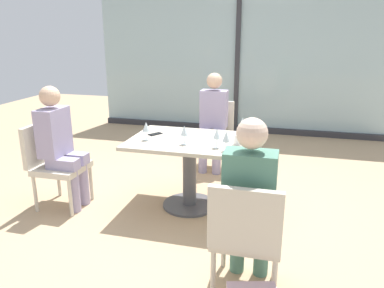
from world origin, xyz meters
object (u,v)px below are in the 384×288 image
(wine_glass_1, at_px, (243,122))
(dining_table_main, at_px, (189,157))
(chair_near_window, at_px, (214,131))
(wine_glass_0, at_px, (184,131))
(wine_glass_4, at_px, (146,127))
(coffee_cup, at_px, (238,140))
(wine_glass_3, at_px, (217,134))
(wine_glass_2, at_px, (226,137))
(person_front_right, at_px, (250,197))
(person_near_window, at_px, (213,117))
(cell_phone_on_table, at_px, (155,134))
(chair_front_right, at_px, (247,232))
(chair_side_end, at_px, (53,160))
(person_side_end, at_px, (60,142))

(wine_glass_1, bearing_deg, dining_table_main, -147.85)
(dining_table_main, height_order, chair_near_window, chair_near_window)
(wine_glass_0, relative_size, wine_glass_4, 1.00)
(wine_glass_0, height_order, coffee_cup, wine_glass_0)
(wine_glass_0, xyz_separation_m, wine_glass_4, (-0.40, 0.05, 0.00))
(wine_glass_3, bearing_deg, wine_glass_2, -37.33)
(chair_near_window, xyz_separation_m, person_front_right, (0.73, -2.40, 0.20))
(wine_glass_2, bearing_deg, wine_glass_4, 169.58)
(person_front_right, distance_m, wine_glass_1, 1.48)
(wine_glass_4, xyz_separation_m, coffee_cup, (0.90, 0.09, -0.09))
(wine_glass_3, distance_m, coffee_cup, 0.25)
(wine_glass_4, bearing_deg, coffee_cup, 5.71)
(person_near_window, distance_m, wine_glass_1, 0.98)
(person_front_right, relative_size, coffee_cup, 14.00)
(person_front_right, height_order, coffee_cup, person_front_right)
(person_near_window, bearing_deg, cell_phone_on_table, -110.27)
(coffee_cup, bearing_deg, person_front_right, -77.50)
(wine_glass_0, distance_m, wine_glass_3, 0.32)
(chair_near_window, relative_size, cell_phone_on_table, 6.04)
(wine_glass_4, bearing_deg, chair_front_right, -44.43)
(chair_side_end, bearing_deg, wine_glass_2, 1.32)
(person_near_window, height_order, wine_glass_1, person_near_window)
(wine_glass_0, xyz_separation_m, wine_glass_2, (0.42, -0.10, 0.00))
(wine_glass_4, bearing_deg, chair_near_window, 73.79)
(chair_side_end, xyz_separation_m, chair_near_window, (1.37, 1.58, 0.00))
(chair_front_right, bearing_deg, coffee_cup, 101.40)
(wine_glass_1, relative_size, coffee_cup, 2.06)
(person_front_right, distance_m, person_near_window, 2.40)
(cell_phone_on_table, bearing_deg, person_near_window, 102.29)
(chair_side_end, distance_m, wine_glass_3, 1.73)
(person_front_right, bearing_deg, chair_side_end, 158.82)
(wine_glass_3, bearing_deg, person_front_right, -66.00)
(person_near_window, distance_m, wine_glass_0, 1.34)
(person_front_right, xyz_separation_m, person_near_window, (-0.73, 2.29, 0.00))
(person_front_right, xyz_separation_m, cell_phone_on_table, (-1.13, 1.22, 0.03))
(person_front_right, relative_size, wine_glass_3, 6.81)
(chair_side_end, relative_size, wine_glass_2, 4.70)
(dining_table_main, relative_size, person_front_right, 0.94)
(chair_side_end, bearing_deg, wine_glass_0, 6.12)
(chair_near_window, bearing_deg, cell_phone_on_table, -108.52)
(dining_table_main, height_order, person_front_right, person_front_right)
(person_side_end, height_order, coffee_cup, person_side_end)
(chair_near_window, relative_size, wine_glass_0, 4.70)
(dining_table_main, distance_m, wine_glass_1, 0.66)
(dining_table_main, bearing_deg, wine_glass_3, -33.64)
(person_near_window, xyz_separation_m, wine_glass_2, (0.42, -1.43, 0.16))
(chair_front_right, height_order, person_near_window, person_near_window)
(person_front_right, bearing_deg, wine_glass_0, 127.53)
(wine_glass_3, bearing_deg, wine_glass_1, 72.13)
(wine_glass_2, distance_m, cell_phone_on_table, 0.90)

